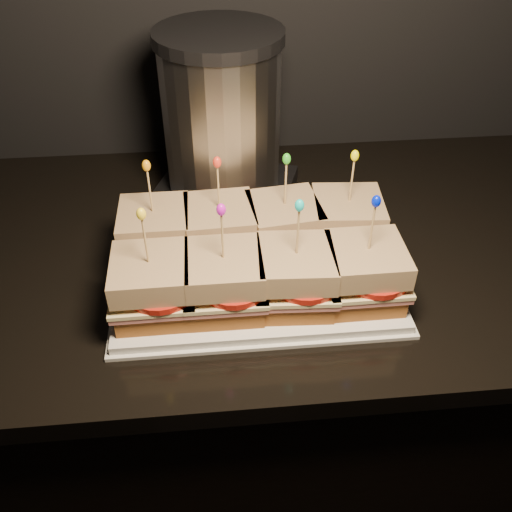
{
  "coord_description": "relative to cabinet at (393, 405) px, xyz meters",
  "views": [
    {
      "loc": [
        -0.68,
        0.94,
        1.51
      ],
      "look_at": [
        -0.61,
        1.57,
        0.99
      ],
      "focal_mm": 40.0,
      "sensor_mm": 36.0,
      "label": 1
    }
  ],
  "objects": [
    {
      "name": "sandwich_4_ham",
      "position": [
        -0.46,
        -0.16,
        0.53
      ],
      "size": [
        0.11,
        0.11,
        0.01
      ],
      "primitive_type": "cube",
      "rotation": [
        0.0,
        0.0,
        0.01
      ],
      "color": "#CD6F5F",
      "rests_on": "sandwich_4_bread_bot"
    },
    {
      "name": "sandwich_2_frill",
      "position": [
        -0.27,
        -0.05,
        0.66
      ],
      "size": [
        0.01,
        0.01,
        0.02
      ],
      "primitive_type": "ellipsoid",
      "color": "green",
      "rests_on": "sandwich_2_pick"
    },
    {
      "name": "sandwich_6_frill",
      "position": [
        -0.27,
        -0.16,
        0.66
      ],
      "size": [
        0.01,
        0.01,
        0.02
      ],
      "primitive_type": "ellipsoid",
      "color": "#13C8BE",
      "rests_on": "sandwich_6_pick"
    },
    {
      "name": "sandwich_1_bread_top",
      "position": [
        -0.36,
        -0.05,
        0.57
      ],
      "size": [
        0.11,
        0.11,
        0.03
      ],
      "primitive_type": "cube",
      "rotation": [
        0.0,
        0.0,
        0.05
      ],
      "color": "brown",
      "rests_on": "sandwich_1_tomato"
    },
    {
      "name": "sandwich_2_bread_top",
      "position": [
        -0.27,
        -0.05,
        0.57
      ],
      "size": [
        0.11,
        0.11,
        0.03
      ],
      "primitive_type": "cube",
      "rotation": [
        0.0,
        0.0,
        0.12
      ],
      "color": "brown",
      "rests_on": "sandwich_2_tomato"
    },
    {
      "name": "sandwich_1_bread_bot",
      "position": [
        -0.36,
        -0.05,
        0.52
      ],
      "size": [
        0.1,
        0.1,
        0.03
      ],
      "primitive_type": "cube",
      "rotation": [
        0.0,
        0.0,
        0.05
      ],
      "color": "brown",
      "rests_on": "platter"
    },
    {
      "name": "sandwich_5_ham",
      "position": [
        -0.36,
        -0.16,
        0.53
      ],
      "size": [
        0.11,
        0.11,
        0.01
      ],
      "primitive_type": "cube",
      "rotation": [
        0.0,
        0.0,
        -0.0
      ],
      "color": "#CD6F5F",
      "rests_on": "sandwich_5_bread_bot"
    },
    {
      "name": "sandwich_4_frill",
      "position": [
        -0.46,
        -0.16,
        0.66
      ],
      "size": [
        0.01,
        0.01,
        0.02
      ],
      "primitive_type": "ellipsoid",
      "color": "yellow",
      "rests_on": "sandwich_4_pick"
    },
    {
      "name": "sandwich_6_bread_bot",
      "position": [
        -0.27,
        -0.16,
        0.52
      ],
      "size": [
        0.1,
        0.1,
        0.03
      ],
      "primitive_type": "cube",
      "rotation": [
        0.0,
        0.0,
        -0.06
      ],
      "color": "brown",
      "rests_on": "platter"
    },
    {
      "name": "sandwich_1_frill",
      "position": [
        -0.36,
        -0.05,
        0.66
      ],
      "size": [
        0.01,
        0.01,
        0.02
      ],
      "primitive_type": "ellipsoid",
      "color": "red",
      "rests_on": "sandwich_1_pick"
    },
    {
      "name": "sandwich_6_tomato",
      "position": [
        -0.25,
        -0.17,
        0.55
      ],
      "size": [
        0.1,
        0.1,
        0.01
      ],
      "primitive_type": "cylinder",
      "color": "#B41D11",
      "rests_on": "sandwich_6_cheese"
    },
    {
      "name": "sandwich_7_bread_bot",
      "position": [
        -0.17,
        -0.16,
        0.52
      ],
      "size": [
        0.1,
        0.1,
        0.03
      ],
      "primitive_type": "cube",
      "rotation": [
        0.0,
        0.0,
        0.01
      ],
      "color": "brown",
      "rests_on": "platter"
    },
    {
      "name": "sandwich_0_ham",
      "position": [
        -0.46,
        -0.05,
        0.53
      ],
      "size": [
        0.11,
        0.11,
        0.01
      ],
      "primitive_type": "cube",
      "rotation": [
        0.0,
        0.0,
        -0.0
      ],
      "color": "#CD6F5F",
      "rests_on": "sandwich_0_bread_bot"
    },
    {
      "name": "sandwich_1_pick",
      "position": [
        -0.36,
        -0.05,
        0.62
      ],
      "size": [
        0.0,
        0.0,
        0.09
      ],
      "primitive_type": "cylinder",
      "color": "tan",
      "rests_on": "sandwich_1_bread_top"
    },
    {
      "name": "platter_rim",
      "position": [
        -0.31,
        -0.11,
        0.49
      ],
      "size": [
        0.42,
        0.26,
        0.01
      ],
      "primitive_type": "cube",
      "color": "silver",
      "rests_on": "granite_slab"
    },
    {
      "name": "sandwich_5_bread_bot",
      "position": [
        -0.36,
        -0.16,
        0.52
      ],
      "size": [
        0.1,
        0.1,
        0.03
      ],
      "primitive_type": "cube",
      "rotation": [
        0.0,
        0.0,
        -0.0
      ],
      "color": "brown",
      "rests_on": "platter"
    },
    {
      "name": "sandwich_7_pick",
      "position": [
        -0.17,
        -0.16,
        0.62
      ],
      "size": [
        0.0,
        0.0,
        0.09
      ],
      "primitive_type": "cylinder",
      "color": "tan",
      "rests_on": "sandwich_7_bread_top"
    },
    {
      "name": "sandwich_4_bread_bot",
      "position": [
        -0.46,
        -0.16,
        0.52
      ],
      "size": [
        0.1,
        0.1,
        0.03
      ],
      "primitive_type": "cube",
      "rotation": [
        0.0,
        0.0,
        0.01
      ],
      "color": "brown",
      "rests_on": "platter"
    },
    {
      "name": "sandwich_2_tomato",
      "position": [
        -0.25,
        -0.06,
        0.55
      ],
      "size": [
        0.1,
        0.1,
        0.01
      ],
      "primitive_type": "cylinder",
      "color": "#B41D11",
      "rests_on": "sandwich_2_cheese"
    },
    {
      "name": "cabinet",
      "position": [
        0.0,
        0.0,
        0.0
      ],
      "size": [
        2.24,
        0.62,
        0.9
      ],
      "primitive_type": "cube",
      "color": "black",
      "rests_on": "ground"
    },
    {
      "name": "sandwich_5_pick",
      "position": [
        -0.36,
        -0.16,
        0.62
      ],
      "size": [
        0.0,
        0.0,
        0.09
      ],
      "primitive_type": "cylinder",
      "color": "tan",
      "rests_on": "sandwich_5_bread_top"
    },
    {
      "name": "sandwich_5_frill",
      "position": [
        -0.36,
        -0.16,
        0.66
      ],
      "size": [
        0.01,
        0.01,
        0.02
      ],
      "primitive_type": "ellipsoid",
      "color": "#CD16BE",
      "rests_on": "sandwich_5_pick"
    },
    {
      "name": "sandwich_3_tomato",
      "position": [
        -0.16,
        -0.06,
        0.55
      ],
      "size": [
        0.1,
        0.1,
        0.01
      ],
      "primitive_type": "cylinder",
      "color": "#B41D11",
      "rests_on": "sandwich_3_cheese"
    },
    {
      "name": "sandwich_1_cheese",
      "position": [
        -0.36,
        -0.05,
        0.54
      ],
      "size": [
        0.12,
        0.11,
        0.01
      ],
      "primitive_type": "cube",
      "rotation": [
        0.0,
        0.0,
        0.05
      ],
      "color": "beige",
      "rests_on": "sandwich_1_ham"
    },
    {
      "name": "platter",
      "position": [
        -0.31,
        -0.11,
        0.49
      ],
      "size": [
        0.4,
        0.25,
        0.02
      ],
      "primitive_type": "cube",
      "color": "silver",
      "rests_on": "granite_slab"
    },
    {
      "name": "sandwich_7_tomato",
      "position": [
        -0.16,
        -0.17,
        0.55
      ],
      "size": [
        0.1,
        0.1,
        0.01
      ],
      "primitive_type": "cylinder",
      "color": "#B41D11",
      "rests_on": "sandwich_7_cheese"
    },
    {
      "name": "sandwich_2_pick",
      "position": [
        -0.27,
        -0.05,
        0.62
      ],
      "size": [
        0.0,
        0.0,
        0.09
      ],
      "primitive_type": "cylinder",
      "color": "tan",
      "rests_on": "sandwich_2_bread_top"
    },
    {
      "name": "sandwich_7_bread_top",
      "position": [
        -0.17,
        -0.16,
        0.57
      ],
      "size": [
        0.1,
        0.1,
        0.03
      ],
      "primitive_type": "cube",
      "rotation": [
        0.0,
        0.0,
        0.01
      ],
      "color": "brown",
      "rests_on": "sandwich_7_tomato"
    },
    {
      "name": "sandwich_0_bread_bot",
      "position": [
        -0.46,
        -0.05,
        0.52
      ],
      "size": [
        0.1,
        0.1,
        0.03
      ],
      "primitive_type": "cube",
      "rotation": [
        0.0,
        0.0,
        -0.0
      ],
      "color": "brown",
      "rests_on": "platter"
    },
    {
      "name": "sandwich_3_frill",
      "position": [
        -0.17,
        -0.05,
        0.66
      ],
      "size": [
        0.01,
        0.01,
        0.02
      ],
      "primitive_type": "ellipsoid",
      "color": "#F8F103",
      "rests_on": "sandwich_3_pick"
    },
    {
      "name": "sandwich_6_bread_top",
      "position": [
        -0.27,
        -0.16,
        0.57
      ],
      "size": [
        0.11,
        0.11,
        0.03
      ],
      "primitive_type": "cube",
      "rotation": [
        0.0,
        0.0,
        -0.06
      ],
      "color": "brown",
      "rests_on": "sandwich_6_tomato"
    },
    {
      "name": "sandwich_7_ham",
      "position": [
        -0.17,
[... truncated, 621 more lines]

